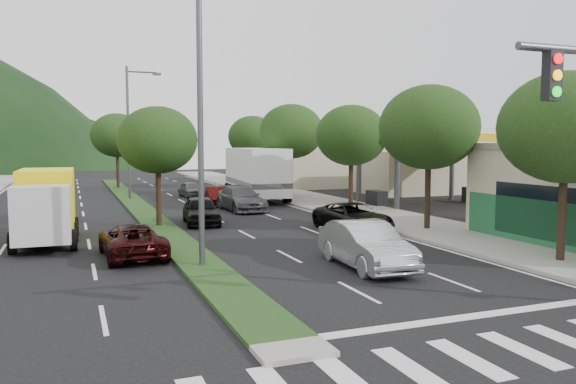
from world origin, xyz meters
name	(u,v)px	position (x,y,z in m)	size (l,w,h in m)	color
ground	(285,346)	(0.00, 0.00, 0.00)	(160.00, 160.00, 0.00)	black
sidewalk_right	(324,203)	(12.50, 25.00, 0.07)	(5.00, 90.00, 0.15)	gray
median	(137,206)	(0.00, 28.00, 0.06)	(1.60, 56.00, 0.12)	#1B3613
crosswalk	(325,383)	(0.00, -2.00, 0.01)	(19.00, 2.20, 0.01)	silver
gas_canopy	(428,138)	(19.00, 22.00, 4.65)	(12.20, 8.20, 5.25)	silver
bldg_right_far	(309,159)	(19.50, 44.00, 2.60)	(10.00, 16.00, 5.20)	beige
tree_r_a	(566,128)	(12.00, 4.00, 4.82)	(4.60, 4.60, 6.63)	black
tree_r_b	(429,127)	(12.00, 12.00, 5.04)	(4.80, 4.80, 6.94)	black
tree_r_c	(351,136)	(12.00, 20.00, 4.75)	(4.40, 4.40, 6.48)	black
tree_r_d	(291,132)	(12.00, 30.00, 5.18)	(5.00, 5.00, 7.17)	black
tree_r_e	(253,137)	(12.00, 40.00, 4.89)	(4.60, 4.60, 6.71)	black
tree_med_near	(158,140)	(0.00, 18.00, 4.43)	(4.00, 4.00, 6.02)	black
tree_med_far	(117,135)	(0.00, 44.00, 5.01)	(4.80, 4.80, 6.94)	black
streetlight_near	(206,105)	(0.21, 8.00, 5.58)	(2.60, 0.25, 10.00)	#47494C
streetlight_mid	(131,126)	(0.21, 33.00, 5.58)	(2.60, 0.25, 10.00)	#47494C
sedan_silver	(366,245)	(5.26, 5.97, 0.79)	(1.68, 4.82, 1.59)	#BABDC3
suv_maroon	(132,241)	(-2.06, 10.72, 0.64)	(2.11, 4.58, 1.27)	black
car_queue_a	(201,210)	(2.24, 18.33, 0.74)	(1.74, 4.32, 1.47)	black
car_queue_b	(241,199)	(5.92, 23.33, 0.76)	(2.12, 5.20, 1.51)	#434247
car_queue_c	(216,195)	(5.52, 28.33, 0.59)	(1.26, 3.61, 1.19)	#460C0B
car_queue_d	(353,217)	(8.64, 13.33, 0.68)	(2.26, 4.91, 1.36)	black
car_queue_e	(191,189)	(4.73, 33.33, 0.62)	(1.46, 3.62, 1.23)	#4F5054
box_truck	(46,208)	(-5.16, 15.36, 1.48)	(2.63, 6.41, 3.13)	silver
motorhome	(256,172)	(9.00, 29.80, 2.07)	(3.94, 10.35, 3.89)	white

